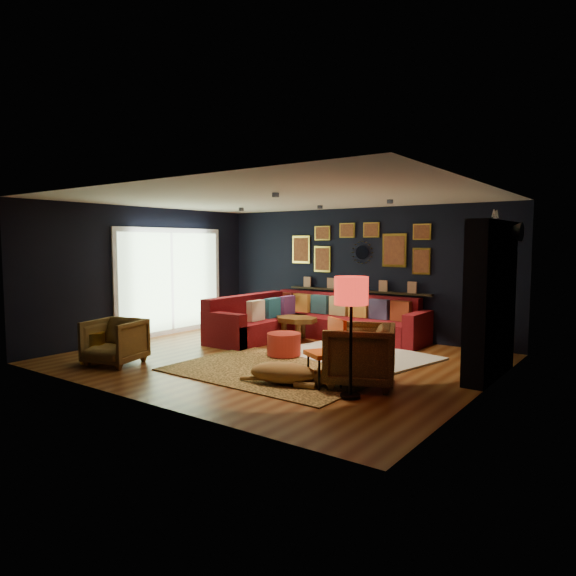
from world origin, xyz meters
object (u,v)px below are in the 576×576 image
Objects in this scene: coffee_table at (296,322)px; orange_chair at (330,347)px; sectional at (307,322)px; pouf at (284,344)px; armchair_right at (359,352)px; armchair_left at (115,340)px; dog at (283,369)px; floor_lamp at (351,297)px; gold_stool at (92,348)px.

orange_chair reaches higher than coffee_table.
sectional is 3.74× the size of coffee_table.
armchair_right is at bearing -23.15° from pouf.
coffee_table reaches higher than pouf.
armchair_left is at bearing -134.46° from orange_chair.
orange_chair is 0.69m from dog.
dog is (1.00, -1.36, 0.00)m from pouf.
sectional is at bearing 131.71° from floor_lamp.
gold_stool reaches higher than coffee_table.
pouf is 0.62× the size of armchair_right.
armchair_left is (-1.19, -3.59, 0.07)m from sectional.
dog is (-1.00, -0.03, -1.03)m from floor_lamp.
armchair_left is at bearing -132.39° from pouf.
orange_chair is (3.35, 0.93, 0.14)m from armchair_left.
dog is at bearing 13.41° from gold_stool.
floor_lamp reaches higher than pouf.
armchair_right is at bearing 107.55° from floor_lamp.
coffee_table reaches higher than dog.
armchair_right reaches higher than coffee_table.
armchair_right is at bearing -39.09° from coffee_table.
armchair_left is at bearing 174.31° from dog.
armchair_left is 3.83m from armchair_right.
orange_chair is 0.71× the size of dog.
coffee_table is at bearing 135.91° from floor_lamp.
orange_chair is at bearing 10.85° from dog.
coffee_table is 1.88× the size of gold_stool.
floor_lamp reaches higher than armchair_right.
floor_lamp reaches higher than dog.
armchair_left is 0.62× the size of dog.
coffee_table is at bearing -88.02° from sectional.
gold_stool is at bearing 175.16° from dog.
gold_stool is 0.38× the size of dog.
dog is (2.81, 0.63, -0.18)m from armchair_left.
sectional is at bearing -157.60° from armchair_right.
armchair_left reaches higher than coffee_table.
pouf is 0.71× the size of armchair_left.
armchair_right is at bearing 3.24° from armchair_left.
gold_stool is (-1.60, -3.31, -0.15)m from coffee_table.
armchair_right is at bearing -44.36° from sectional.
armchair_right reaches higher than armchair_left.
floor_lamp reaches higher than sectional.
sectional is 2.69× the size of dog.
armchair_right is 1.04m from dog.
coffee_table is 3.01m from dog.
sectional is 3.38m from dog.
floor_lamp is (2.60, -2.52, 0.86)m from coffee_table.
floor_lamp is (2.00, -1.33, 1.03)m from pouf.
orange_chair is (2.15, -2.67, 0.21)m from sectional.
gold_stool is 0.54× the size of orange_chair.
orange_chair is 0.60× the size of floor_lamp.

